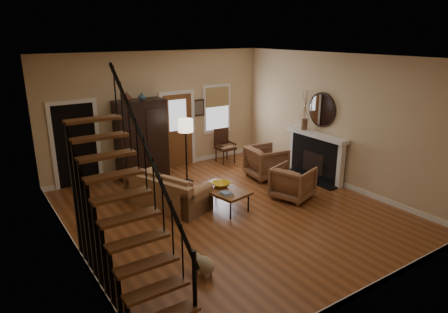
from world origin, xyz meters
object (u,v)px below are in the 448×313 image
sofa (167,190)px  floor_lamp (186,151)px  side_chair (225,146)px  coffee_table (223,198)px  armoire (141,139)px  armchair_left (293,183)px  armchair_right (266,162)px

sofa → floor_lamp: 1.58m
side_chair → sofa: bearing=-146.5°
coffee_table → floor_lamp: floor_lamp is taller
armoire → floor_lamp: bearing=-52.6°
armchair_left → armchair_right: size_ratio=0.92×
armchair_right → sofa: bearing=101.0°
armoire → floor_lamp: size_ratio=1.25×
coffee_table → armchair_left: (1.68, -0.45, 0.17)m
sofa → coffee_table: 1.27m
sofa → floor_lamp: bearing=23.3°
armchair_left → floor_lamp: (-1.57, 2.32, 0.45)m
coffee_table → floor_lamp: bearing=86.6°
armchair_left → side_chair: (0.20, 3.14, 0.12)m
armoire → armchair_left: size_ratio=2.43×
armchair_right → side_chair: (-0.19, 1.69, 0.08)m
armoire → coffee_table: bearing=-76.9°
armoire → armchair_right: (2.74, -1.89, -0.62)m
armoire → floor_lamp: 1.31m
floor_lamp → side_chair: floor_lamp is taller
armoire → sofa: bearing=-97.9°
armchair_left → side_chair: bearing=-22.5°
floor_lamp → sofa: bearing=-135.6°
armoire → coffee_table: (0.68, -2.89, -0.82)m
armoire → side_chair: bearing=-4.5°
armchair_left → side_chair: side_chair is taller
sofa → armchair_left: size_ratio=2.26×
sofa → floor_lamp: (1.07, 1.05, 0.48)m
armchair_left → floor_lamp: bearing=15.2°
sofa → armoire: bearing=61.0°
floor_lamp → side_chair: bearing=25.1°
coffee_table → side_chair: side_chair is taller
sofa → coffee_table: size_ratio=1.64×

